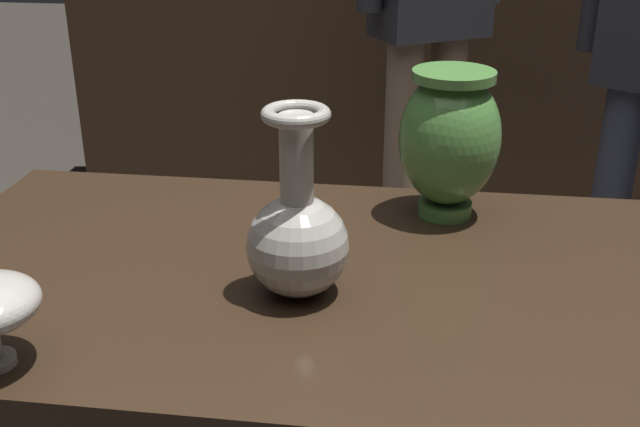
% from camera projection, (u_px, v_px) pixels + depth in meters
% --- Properties ---
extents(back_display_shelf, '(2.60, 0.40, 0.99)m').
position_uv_depth(back_display_shelf, '(399.00, 85.00, 3.17)').
color(back_display_shelf, '#422D1E').
rests_on(back_display_shelf, ground_plane).
extents(vase_centerpiece, '(0.13, 0.13, 0.25)m').
position_uv_depth(vase_centerpiece, '(297.00, 234.00, 0.98)').
color(vase_centerpiece, gray).
rests_on(vase_centerpiece, display_plinth).
extents(vase_left_accent, '(0.16, 0.16, 0.23)m').
position_uv_depth(vase_left_accent, '(450.00, 138.00, 1.18)').
color(vase_left_accent, '#477A38').
rests_on(vase_left_accent, display_plinth).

